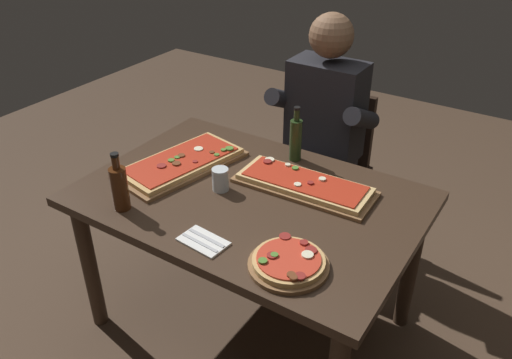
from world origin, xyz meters
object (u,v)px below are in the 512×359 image
at_px(oil_bottle_amber, 120,187).
at_px(diner_chair, 328,161).
at_px(pizza_rectangular_left, 182,163).
at_px(seated_diner, 321,128).
at_px(pizza_round_far, 289,263).
at_px(dining_table, 250,213).
at_px(pizza_rectangular_front, 304,184).
at_px(wine_bottle_dark, 296,139).
at_px(tumbler_near_camera, 220,181).

relative_size(oil_bottle_amber, diner_chair, 0.29).
height_order(pizza_rectangular_left, seated_diner, seated_diner).
bearing_deg(seated_diner, diner_chair, 90.00).
bearing_deg(oil_bottle_amber, seated_diner, 72.85).
bearing_deg(pizza_round_far, diner_chair, 109.13).
xyz_separation_m(pizza_round_far, seated_diner, (-0.40, 1.04, -0.02)).
height_order(dining_table, oil_bottle_amber, oil_bottle_amber).
bearing_deg(oil_bottle_amber, pizza_round_far, 3.92).
height_order(pizza_round_far, oil_bottle_amber, oil_bottle_amber).
distance_m(pizza_rectangular_front, diner_chair, 0.77).
xyz_separation_m(dining_table, pizza_round_far, (0.37, -0.31, 0.12)).
bearing_deg(pizza_rectangular_front, wine_bottle_dark, 127.79).
height_order(tumbler_near_camera, seated_diner, seated_diner).
bearing_deg(tumbler_near_camera, seated_diner, 83.38).
relative_size(dining_table, seated_diner, 1.05).
bearing_deg(pizza_round_far, wine_bottle_dark, 117.64).
relative_size(dining_table, tumbler_near_camera, 13.97).
height_order(pizza_rectangular_front, oil_bottle_amber, oil_bottle_amber).
relative_size(dining_table, pizza_rectangular_front, 2.29).
xyz_separation_m(pizza_rectangular_left, wine_bottle_dark, (0.40, 0.34, 0.09)).
distance_m(wine_bottle_dark, oil_bottle_amber, 0.83).
relative_size(dining_table, diner_chair, 1.61).
xyz_separation_m(oil_bottle_amber, diner_chair, (0.34, 1.22, -0.35)).
xyz_separation_m(wine_bottle_dark, oil_bottle_amber, (-0.38, -0.73, -0.01)).
distance_m(pizza_rectangular_left, wine_bottle_dark, 0.54).
xyz_separation_m(pizza_round_far, oil_bottle_amber, (-0.74, -0.05, 0.08)).
relative_size(pizza_rectangular_left, seated_diner, 0.48).
xyz_separation_m(oil_bottle_amber, seated_diner, (0.34, 1.10, -0.10)).
xyz_separation_m(wine_bottle_dark, seated_diner, (-0.05, 0.36, -0.11)).
distance_m(diner_chair, seated_diner, 0.28).
xyz_separation_m(pizza_round_far, tumbler_near_camera, (-0.49, 0.28, 0.02)).
bearing_deg(seated_diner, wine_bottle_dark, -82.68).
bearing_deg(diner_chair, tumbler_near_camera, -95.73).
bearing_deg(diner_chair, pizza_rectangular_left, -113.32).
distance_m(oil_bottle_amber, tumbler_near_camera, 0.42).
distance_m(pizza_rectangular_left, tumbler_near_camera, 0.27).
bearing_deg(diner_chair, pizza_round_far, -70.87).
bearing_deg(pizza_round_far, tumbler_near_camera, 150.56).
height_order(wine_bottle_dark, seated_diner, seated_diner).
xyz_separation_m(dining_table, seated_diner, (-0.04, 0.74, 0.10)).
height_order(pizza_rectangular_front, seated_diner, seated_diner).
bearing_deg(tumbler_near_camera, pizza_rectangular_left, 167.07).
relative_size(diner_chair, seated_diner, 0.65).
relative_size(pizza_rectangular_front, pizza_rectangular_left, 0.97).
distance_m(tumbler_near_camera, diner_chair, 0.94).
bearing_deg(pizza_rectangular_left, pizza_rectangular_front, 13.92).
distance_m(pizza_rectangular_front, seated_diner, 0.60).
bearing_deg(dining_table, diner_chair, 92.55).
relative_size(wine_bottle_dark, seated_diner, 0.20).
bearing_deg(pizza_round_far, pizza_rectangular_left, 155.92).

